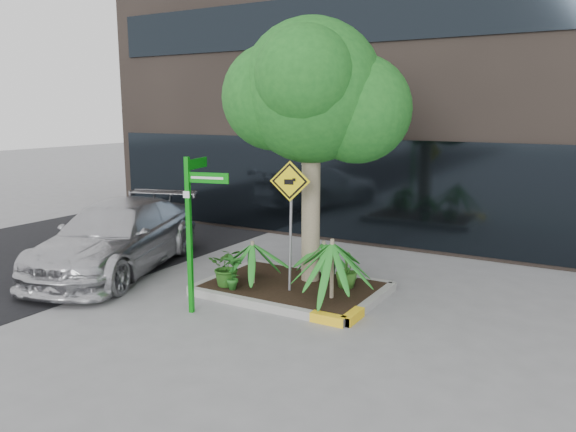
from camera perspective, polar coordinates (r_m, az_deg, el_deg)
The scene contains 14 objects.
ground at distance 10.62m, azimuth -1.31°, elevation -8.00°, with size 80.00×80.00×0.00m, color gray.
asphalt_road at distance 14.95m, azimuth -23.09°, elevation -3.31°, with size 7.00×80.00×0.01m, color black.
planter at distance 10.70m, azimuth 0.53°, elevation -7.28°, with size 3.35×2.36×0.15m.
tree at distance 10.58m, azimuth 2.46°, elevation 12.55°, with size 3.42×3.04×5.13m.
palm_front at distance 9.75m, azimuth 4.53°, elevation -2.75°, with size 1.19×1.19×1.33m.
palm_left at distance 10.64m, azimuth -3.63°, elevation -2.85°, with size 0.92×0.92×1.03m.
palm_back at distance 10.91m, azimuth 3.66°, elevation -2.79°, with size 0.86×0.86×0.96m.
parked_car at distance 12.57m, azimuth -16.99°, elevation -2.04°, with size 2.06×5.06×1.47m, color silver.
shrub_a at distance 10.61m, azimuth -6.14°, elevation -5.12°, with size 0.67×0.67×0.75m, color #285E1B.
shrub_b at distance 10.52m, azimuth 5.96°, elevation -5.34°, with size 0.40×0.40×0.72m, color #316A20.
shrub_c at distance 10.39m, azimuth -5.61°, elevation -5.61°, with size 0.37×0.37×0.70m, color #236720.
shrub_d at distance 11.16m, azimuth 4.17°, elevation -4.48°, with size 0.37×0.37×0.68m, color #1B5F1D.
street_sign_post at distance 9.48m, azimuth -9.64°, elevation -0.16°, with size 0.89×0.77×2.66m.
cattle_sign at distance 10.07m, azimuth 0.23°, elevation 1.27°, with size 0.70×0.27×2.37m.
Camera 1 is at (5.27, -8.57, 3.41)m, focal length 35.00 mm.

